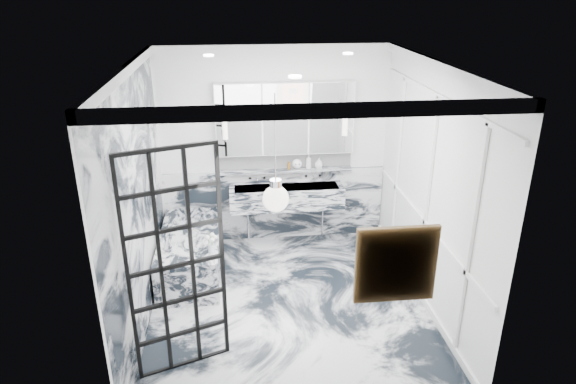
{
  "coord_description": "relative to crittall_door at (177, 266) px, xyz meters",
  "views": [
    {
      "loc": [
        -0.55,
        -5.1,
        3.55
      ],
      "look_at": [
        0.06,
        0.5,
        1.24
      ],
      "focal_mm": 32.0,
      "sensor_mm": 36.0,
      "label": 1
    }
  ],
  "objects": [
    {
      "name": "soap_bottle_a",
      "position": [
        1.61,
        2.61,
        0.07
      ],
      "size": [
        0.1,
        0.1,
        0.21
      ],
      "primitive_type": "imported",
      "rotation": [
        0.0,
        0.0,
        0.38
      ],
      "color": "#8C5919",
      "rests_on": "ledge"
    },
    {
      "name": "artwork",
      "position": [
        1.78,
        -0.86,
        0.4
      ],
      "size": [
        0.54,
        0.05,
        0.54
      ],
      "primitive_type": "cube",
      "color": "#D34715",
      "rests_on": "wall_front"
    },
    {
      "name": "marble_clad_back",
      "position": [
        1.13,
        2.68,
        -0.6
      ],
      "size": [
        3.18,
        0.05,
        1.05
      ],
      "primitive_type": "cube",
      "color": "silver",
      "rests_on": "floor"
    },
    {
      "name": "sconce_left",
      "position": [
        0.46,
        2.53,
        0.65
      ],
      "size": [
        0.07,
        0.07,
        0.4
      ],
      "primitive_type": "cylinder",
      "color": "white",
      "rests_on": "mirror_cabinet"
    },
    {
      "name": "soap_bottle_c",
      "position": [
        1.75,
        2.61,
        0.03
      ],
      "size": [
        0.14,
        0.14,
        0.14
      ],
      "primitive_type": "imported",
      "rotation": [
        0.0,
        0.0,
        -0.35
      ],
      "color": "silver",
      "rests_on": "ledge"
    },
    {
      "name": "sconce_right",
      "position": [
        2.1,
        2.53,
        0.65
      ],
      "size": [
        0.07,
        0.07,
        0.4
      ],
      "primitive_type": "cylinder",
      "color": "white",
      "rests_on": "mirror_cabinet"
    },
    {
      "name": "amber_bottle",
      "position": [
        1.33,
        2.61,
        0.01
      ],
      "size": [
        0.04,
        0.04,
        0.1
      ],
      "primitive_type": "cylinder",
      "color": "#8C5919",
      "rests_on": "ledge"
    },
    {
      "name": "bathtub",
      "position": [
        -0.05,
        1.8,
        -0.85
      ],
      "size": [
        0.75,
        1.65,
        0.55
      ],
      "primitive_type": "cube",
      "color": "silver",
      "rests_on": "floor"
    },
    {
      "name": "trough_sink",
      "position": [
        1.28,
        2.46,
        -0.4
      ],
      "size": [
        1.6,
        0.45,
        0.3
      ],
      "primitive_type": "cube",
      "color": "silver",
      "rests_on": "wall_back"
    },
    {
      "name": "mirror_cabinet",
      "position": [
        1.28,
        2.63,
        0.69
      ],
      "size": [
        1.9,
        0.16,
        1.0
      ],
      "primitive_type": "cube",
      "color": "white",
      "rests_on": "wall_back"
    },
    {
      "name": "pendant_light",
      "position": [
        0.9,
        -0.24,
        0.73
      ],
      "size": [
        0.22,
        0.22,
        0.22
      ],
      "primitive_type": "sphere",
      "color": "white",
      "rests_on": "ceiling"
    },
    {
      "name": "ledge",
      "position": [
        1.28,
        2.62,
        -0.06
      ],
      "size": [
        1.9,
        0.14,
        0.04
      ],
      "primitive_type": "cube",
      "color": "silver",
      "rests_on": "wall_back"
    },
    {
      "name": "subway_tile",
      "position": [
        1.28,
        2.68,
        0.08
      ],
      "size": [
        1.9,
        0.03,
        0.23
      ],
      "primitive_type": "cube",
      "color": "white",
      "rests_on": "wall_back"
    },
    {
      "name": "flower_vase",
      "position": [
        0.25,
        1.27,
        -0.52
      ],
      "size": [
        0.08,
        0.08,
        0.12
      ],
      "primitive_type": "cylinder",
      "color": "silver",
      "rests_on": "bathtub"
    },
    {
      "name": "soap_bottle_b",
      "position": [
        1.76,
        2.61,
        0.04
      ],
      "size": [
        0.08,
        0.08,
        0.16
      ],
      "primitive_type": "imported",
      "rotation": [
        0.0,
        0.0,
        -0.06
      ],
      "color": "#4C4C51",
      "rests_on": "ledge"
    },
    {
      "name": "marble_clad_left",
      "position": [
        -0.46,
        0.9,
        0.21
      ],
      "size": [
        0.02,
        3.56,
        2.68
      ],
      "primitive_type": "cube",
      "color": "silver",
      "rests_on": "floor"
    },
    {
      "name": "wall_back",
      "position": [
        1.13,
        2.7,
        0.27
      ],
      "size": [
        3.6,
        0.0,
        3.6
      ],
      "primitive_type": "plane",
      "rotation": [
        1.57,
        0.0,
        0.0
      ],
      "color": "white",
      "rests_on": "floor"
    },
    {
      "name": "wall_right",
      "position": [
        2.73,
        0.9,
        0.27
      ],
      "size": [
        0.0,
        3.6,
        3.6
      ],
      "primitive_type": "plane",
      "rotation": [
        1.57,
        0.0,
        -1.57
      ],
      "color": "white",
      "rests_on": "floor"
    },
    {
      "name": "face_pot",
      "position": [
        1.44,
        2.61,
        0.04
      ],
      "size": [
        0.14,
        0.14,
        0.14
      ],
      "primitive_type": "sphere",
      "color": "white",
      "rests_on": "ledge"
    },
    {
      "name": "panel_molding",
      "position": [
        2.71,
        0.9,
        0.17
      ],
      "size": [
        0.03,
        3.4,
        2.3
      ],
      "primitive_type": "cube",
      "color": "white",
      "rests_on": "floor"
    },
    {
      "name": "ceiling",
      "position": [
        1.13,
        0.9,
        1.67
      ],
      "size": [
        3.6,
        3.6,
        0.0
      ],
      "primitive_type": "plane",
      "rotation": [
        3.14,
        0.0,
        0.0
      ],
      "color": "white",
      "rests_on": "wall_back"
    },
    {
      "name": "wall_left",
      "position": [
        -0.47,
        0.9,
        0.27
      ],
      "size": [
        0.0,
        3.6,
        3.6
      ],
      "primitive_type": "plane",
      "rotation": [
        1.57,
        0.0,
        1.57
      ],
      "color": "white",
      "rests_on": "floor"
    },
    {
      "name": "floor",
      "position": [
        1.13,
        0.9,
        -1.13
      ],
      "size": [
        3.6,
        3.6,
        0.0
      ],
      "primitive_type": "plane",
      "color": "silver",
      "rests_on": "ground"
    },
    {
      "name": "crittall_door",
      "position": [
        0.0,
        0.0,
        0.0
      ],
      "size": [
        0.84,
        0.34,
        2.26
      ],
      "primitive_type": null,
      "rotation": [
        0.0,
        0.0,
        0.35
      ],
      "color": "black",
      "rests_on": "floor"
    },
    {
      "name": "wall_front",
      "position": [
        1.13,
        -0.9,
        0.27
      ],
      "size": [
        3.6,
        0.0,
        3.6
      ],
      "primitive_type": "plane",
      "rotation": [
        -1.57,
        0.0,
        0.0
      ],
      "color": "white",
      "rests_on": "floor"
    }
  ]
}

